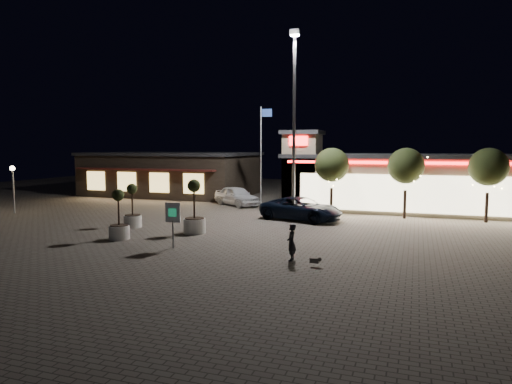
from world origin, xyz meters
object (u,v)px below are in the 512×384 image
(white_sedan, at_px, (237,196))
(pedestrian, at_px, (291,242))
(valet_sign, at_px, (173,216))
(planter_left, at_px, (133,214))
(pickup_truck, at_px, (301,209))
(planter_mid, at_px, (119,224))

(white_sedan, xyz_separation_m, pedestrian, (9.11, -16.42, -0.01))
(white_sedan, xyz_separation_m, valet_sign, (3.17, -16.02, 0.74))
(white_sedan, bearing_deg, pedestrian, -116.57)
(white_sedan, bearing_deg, planter_left, -155.58)
(pickup_truck, distance_m, planter_mid, 11.98)
(pickup_truck, distance_m, white_sedan, 8.97)
(pedestrian, bearing_deg, pickup_truck, -173.24)
(white_sedan, height_order, valet_sign, valet_sign)
(planter_mid, height_order, valet_sign, planter_mid)
(pickup_truck, xyz_separation_m, white_sedan, (-6.91, 5.72, 0.04))
(planter_left, distance_m, valet_sign, 6.81)
(valet_sign, bearing_deg, pickup_truck, 70.02)
(pickup_truck, height_order, valet_sign, valet_sign)
(pickup_truck, distance_m, pedestrian, 10.92)
(white_sedan, bearing_deg, planter_mid, -147.87)
(pedestrian, relative_size, valet_sign, 0.71)
(pedestrian, distance_m, valet_sign, 6.00)
(pickup_truck, bearing_deg, planter_mid, 156.81)
(pickup_truck, relative_size, pedestrian, 3.50)
(planter_left, relative_size, valet_sign, 1.20)
(pickup_truck, bearing_deg, valet_sign, 175.66)
(planter_mid, bearing_deg, valet_sign, -14.36)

